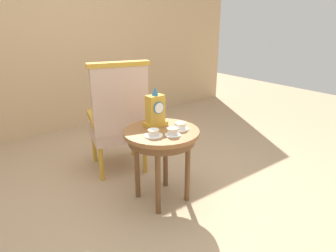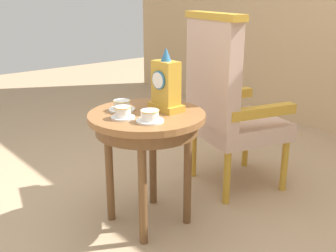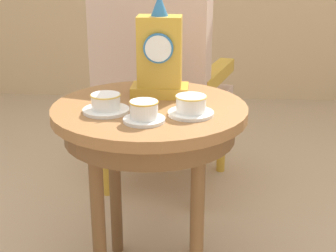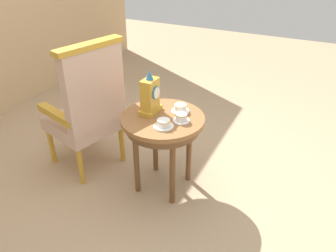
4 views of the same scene
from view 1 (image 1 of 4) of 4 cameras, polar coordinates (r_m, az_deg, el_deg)
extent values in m
plane|color=tan|center=(2.80, -1.65, -13.01)|extent=(10.00, 10.00, 0.00)
cube|color=tan|center=(4.38, -20.28, 17.19)|extent=(6.00, 0.10, 2.80)
cylinder|color=brown|center=(2.49, -1.18, -1.15)|extent=(0.62, 0.62, 0.03)
cylinder|color=brown|center=(2.51, -1.17, -2.27)|extent=(0.55, 0.55, 0.07)
cylinder|color=brown|center=(2.81, -0.47, -5.69)|extent=(0.04, 0.04, 0.61)
cylinder|color=brown|center=(2.66, -5.83, -7.42)|extent=(0.04, 0.04, 0.61)
cylinder|color=brown|center=(2.43, -1.90, -10.11)|extent=(0.04, 0.04, 0.61)
cylinder|color=brown|center=(2.60, 3.68, -8.02)|extent=(0.04, 0.04, 0.61)
cylinder|color=white|center=(2.35, -2.71, -1.84)|extent=(0.14, 0.14, 0.01)
cylinder|color=white|center=(2.34, -2.72, -1.19)|extent=(0.09, 0.09, 0.05)
torus|color=gold|center=(2.34, -2.73, -0.73)|extent=(0.09, 0.09, 0.00)
cylinder|color=white|center=(2.37, 0.89, -1.71)|extent=(0.12, 0.12, 0.01)
cylinder|color=white|center=(2.35, 0.89, -1.01)|extent=(0.08, 0.08, 0.05)
torus|color=gold|center=(2.35, 0.89, -0.49)|extent=(0.09, 0.09, 0.00)
cylinder|color=white|center=(2.49, 2.30, -0.56)|extent=(0.14, 0.14, 0.01)
cylinder|color=white|center=(2.48, 2.31, 0.09)|extent=(0.09, 0.09, 0.05)
torus|color=gold|center=(2.48, 2.32, 0.57)|extent=(0.09, 0.09, 0.00)
cube|color=gold|center=(2.57, -2.37, 0.41)|extent=(0.19, 0.11, 0.04)
cube|color=gold|center=(2.53, -2.41, 3.24)|extent=(0.14, 0.09, 0.23)
cylinder|color=teal|center=(2.49, -1.74, 3.42)|extent=(0.10, 0.01, 0.10)
cylinder|color=white|center=(2.48, -1.66, 3.39)|extent=(0.08, 0.00, 0.08)
cone|color=teal|center=(2.49, -2.46, 6.55)|extent=(0.06, 0.06, 0.07)
cube|color=#CCA893|center=(3.17, -9.46, -0.96)|extent=(0.64, 0.64, 0.11)
cube|color=#CCA893|center=(2.85, -8.91, 4.62)|extent=(0.52, 0.23, 0.64)
cube|color=gold|center=(2.78, -9.29, 11.38)|extent=(0.57, 0.25, 0.04)
cube|color=gold|center=(3.17, -5.58, 2.37)|extent=(0.20, 0.47, 0.06)
cube|color=gold|center=(3.08, -13.80, 1.36)|extent=(0.20, 0.47, 0.06)
cylinder|color=gold|center=(3.50, -6.53, -2.81)|extent=(0.04, 0.04, 0.35)
cylinder|color=gold|center=(3.43, -13.65, -3.80)|extent=(0.04, 0.04, 0.35)
cylinder|color=gold|center=(3.12, -4.37, -5.73)|extent=(0.04, 0.04, 0.35)
cylinder|color=gold|center=(3.03, -12.38, -6.95)|extent=(0.04, 0.04, 0.35)
camera|label=2|loc=(3.10, 41.42, 10.03)|focal=43.62mm
camera|label=3|loc=(1.62, 38.08, 1.63)|focal=53.94mm
camera|label=4|loc=(1.08, -75.96, 22.40)|focal=35.74mm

